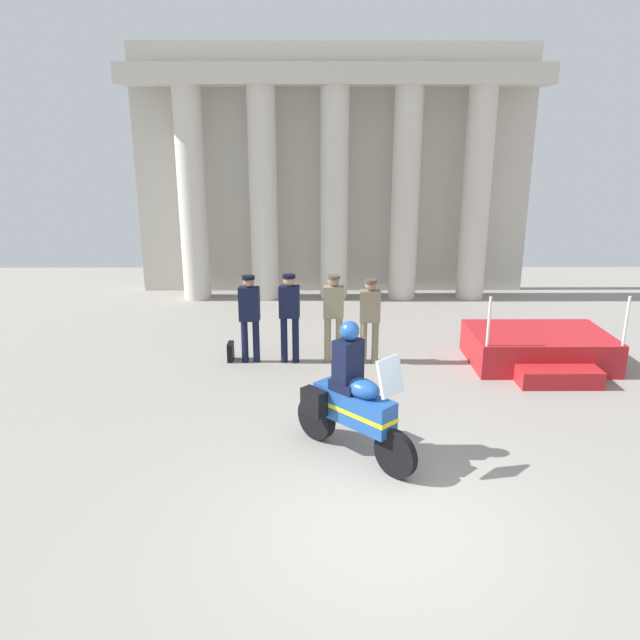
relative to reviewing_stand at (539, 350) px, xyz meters
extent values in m
plane|color=gray|center=(-3.43, -4.95, -0.30)|extent=(28.00, 28.00, 0.00)
cube|color=beige|center=(-3.76, 6.05, 2.95)|extent=(10.62, 0.30, 6.50)
cylinder|color=beige|center=(-7.42, 5.09, 2.38)|extent=(0.72, 0.72, 5.37)
cylinder|color=beige|center=(-5.59, 5.09, 2.38)|extent=(0.72, 0.72, 5.37)
cylinder|color=beige|center=(-3.76, 5.09, 2.38)|extent=(0.72, 0.72, 5.37)
cylinder|color=beige|center=(-1.93, 5.09, 2.38)|extent=(0.72, 0.72, 5.37)
cylinder|color=beige|center=(-0.09, 5.09, 2.38)|extent=(0.72, 0.72, 5.37)
cube|color=beige|center=(-3.76, 5.09, 5.32)|extent=(10.62, 0.92, 0.50)
cube|color=#B21E23|center=(0.00, 0.08, 0.01)|extent=(2.58, 1.72, 0.62)
cube|color=#B21E23|center=(0.00, -1.03, -0.15)|extent=(1.42, 0.50, 0.31)
cylinder|color=silver|center=(-1.21, -0.70, 0.77)|extent=(0.05, 0.05, 0.90)
cylinder|color=silver|center=(1.21, -0.70, 0.77)|extent=(0.05, 0.05, 0.90)
cylinder|color=black|center=(-5.60, 0.19, 0.12)|extent=(0.13, 0.13, 0.83)
cylinder|color=black|center=(-5.38, 0.19, 0.12)|extent=(0.13, 0.13, 0.83)
cube|color=black|center=(-5.49, 0.19, 0.86)|extent=(0.39, 0.24, 0.65)
sphere|color=#997056|center=(-5.49, 0.19, 1.29)|extent=(0.21, 0.21, 0.21)
cylinder|color=black|center=(-5.49, 0.19, 1.37)|extent=(0.24, 0.24, 0.06)
cylinder|color=black|center=(-4.85, 0.17, 0.15)|extent=(0.13, 0.13, 0.90)
cylinder|color=black|center=(-4.63, 0.17, 0.15)|extent=(0.13, 0.13, 0.90)
cube|color=black|center=(-4.74, 0.17, 0.90)|extent=(0.39, 0.24, 0.61)
sphere|color=tan|center=(-4.74, 0.17, 1.31)|extent=(0.21, 0.21, 0.21)
cylinder|color=black|center=(-4.74, 0.17, 1.39)|extent=(0.24, 0.24, 0.06)
cylinder|color=#847A5B|center=(-4.02, 0.19, 0.14)|extent=(0.13, 0.13, 0.89)
cylinder|color=#847A5B|center=(-3.80, 0.19, 0.14)|extent=(0.13, 0.13, 0.89)
cube|color=#847A5B|center=(-3.91, 0.19, 0.89)|extent=(0.39, 0.24, 0.60)
sphere|color=#997056|center=(-3.91, 0.19, 1.30)|extent=(0.21, 0.21, 0.21)
cylinder|color=#4F4937|center=(-3.91, 0.19, 1.38)|extent=(0.24, 0.24, 0.06)
cylinder|color=#7A7056|center=(-3.33, 0.11, 0.12)|extent=(0.13, 0.13, 0.83)
cylinder|color=#7A7056|center=(-3.11, 0.11, 0.12)|extent=(0.13, 0.13, 0.83)
cube|color=#7A7056|center=(-3.22, 0.11, 0.83)|extent=(0.39, 0.24, 0.60)
sphere|color=#997056|center=(-3.22, 0.11, 1.23)|extent=(0.21, 0.21, 0.21)
cylinder|color=#494334|center=(-3.22, 0.11, 1.31)|extent=(0.24, 0.24, 0.06)
cylinder|color=black|center=(-3.23, -3.98, 0.02)|extent=(0.51, 0.53, 0.64)
cylinder|color=black|center=(-4.23, -2.94, 0.02)|extent=(0.54, 0.56, 0.64)
cube|color=#1E4C99|center=(-3.73, -3.46, 0.42)|extent=(1.09, 1.12, 0.44)
ellipsoid|color=#1E4C99|center=(-3.63, -3.57, 0.74)|extent=(0.59, 0.60, 0.26)
cube|color=yellow|center=(-3.73, -3.46, 0.40)|extent=(1.11, 1.14, 0.06)
cube|color=silver|center=(-3.32, -3.89, 1.04)|extent=(0.40, 0.39, 0.47)
cube|color=black|center=(-3.89, -2.92, 0.42)|extent=(0.38, 0.38, 0.36)
cube|color=black|center=(-4.27, -3.28, 0.42)|extent=(0.38, 0.38, 0.36)
cube|color=black|center=(-3.82, -3.37, 0.71)|extent=(0.52, 0.52, 0.14)
cube|color=black|center=(-3.82, -3.37, 1.06)|extent=(0.44, 0.44, 0.56)
sphere|color=#1E4C99|center=(-3.80, -3.39, 1.47)|extent=(0.26, 0.26, 0.26)
cube|color=black|center=(-5.89, 0.26, -0.12)|extent=(0.10, 0.32, 0.36)
camera|label=1|loc=(-4.24, -10.92, 3.88)|focal=34.39mm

